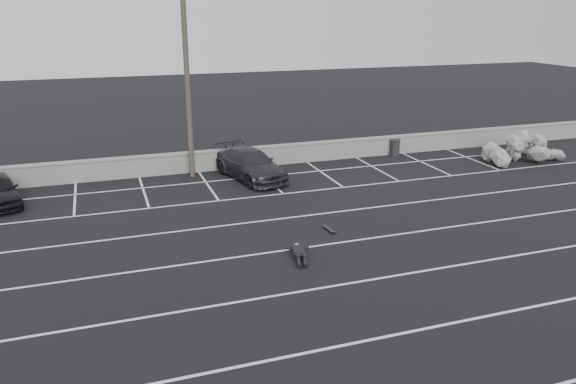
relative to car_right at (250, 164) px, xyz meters
name	(u,v)px	position (x,y,z in m)	size (l,w,h in m)	color
ground	(346,284)	(-0.25, -11.90, -0.71)	(120.00, 120.00, 0.00)	black
seawall	(235,158)	(-0.25, 2.10, -0.17)	(50.00, 0.45, 1.06)	gray
stall_lines	(295,233)	(-0.34, -7.49, -0.71)	(36.00, 20.05, 0.01)	silver
car_right	(250,164)	(0.00, 0.00, 0.00)	(2.00, 4.93, 1.43)	#232329
utility_pole	(187,77)	(-2.69, 1.30, 4.24)	(1.30, 0.26, 9.78)	#4C4238
trash_bin	(395,148)	(9.05, 1.70, -0.24)	(0.64, 0.64, 0.93)	#232325
riprap_pile	(518,153)	(15.03, -1.47, -0.30)	(4.80, 3.10, 1.04)	#A5A29A
person	(298,249)	(-0.88, -9.37, -0.50)	(1.30, 2.30, 0.43)	black
skateboard	(329,229)	(0.97, -7.71, -0.65)	(0.24, 0.72, 0.08)	black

